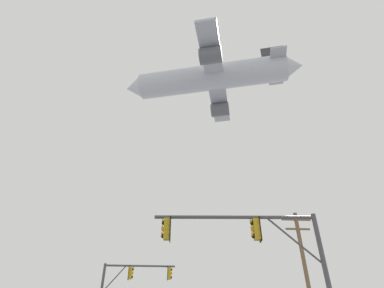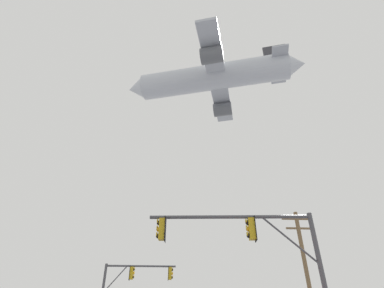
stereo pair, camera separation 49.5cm
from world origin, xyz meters
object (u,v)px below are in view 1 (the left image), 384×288
(signal_pole_near, at_px, (260,247))
(utility_pole, at_px, (306,274))
(signal_pole_far, at_px, (128,285))
(airplane, at_px, (211,78))

(signal_pole_near, bearing_deg, utility_pole, 57.18)
(signal_pole_near, relative_size, signal_pole_far, 1.16)
(signal_pole_near, distance_m, airplane, 42.11)
(utility_pole, relative_size, airplane, 0.30)
(utility_pole, bearing_deg, signal_pole_near, -122.82)
(signal_pole_near, xyz_separation_m, utility_pole, (5.56, 8.62, 0.27))
(signal_pole_far, xyz_separation_m, airplane, (9.18, 11.89, 34.01))
(signal_pole_near, bearing_deg, airplane, 84.66)
(signal_pole_far, distance_m, airplane, 37.17)
(signal_pole_far, bearing_deg, utility_pole, -18.85)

